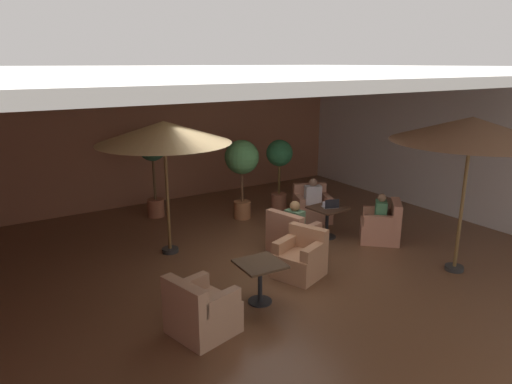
# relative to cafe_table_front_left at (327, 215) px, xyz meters

# --- Properties ---
(ground_plane) EXTENTS (10.58, 10.02, 0.02)m
(ground_plane) POSITION_rel_cafe_table_front_left_xyz_m (-1.77, -0.51, -0.49)
(ground_plane) COLOR brown
(wall_back_brick) EXTENTS (10.58, 0.08, 3.43)m
(wall_back_brick) POSITION_rel_cafe_table_front_left_xyz_m (-1.77, 4.46, 1.23)
(wall_back_brick) COLOR #9D6346
(wall_back_brick) RESTS_ON ground_plane
(wall_right_plain) EXTENTS (0.08, 10.02, 3.43)m
(wall_right_plain) POSITION_rel_cafe_table_front_left_xyz_m (3.47, -0.51, 1.23)
(wall_right_plain) COLOR silver
(wall_right_plain) RESTS_ON ground_plane
(ceiling_slab) EXTENTS (10.58, 10.02, 0.06)m
(ceiling_slab) POSITION_rel_cafe_table_front_left_xyz_m (-1.77, -0.51, 2.98)
(ceiling_slab) COLOR silver
(ceiling_slab) RESTS_ON wall_back_brick
(cafe_table_front_left) EXTENTS (0.72, 0.72, 0.66)m
(cafe_table_front_left) POSITION_rel_cafe_table_front_left_xyz_m (0.00, 0.00, 0.00)
(cafe_table_front_left) COLOR black
(cafe_table_front_left) RESTS_ON ground_plane
(armchair_front_left_north) EXTENTS (1.05, 1.05, 0.86)m
(armchair_front_left_north) POSITION_rel_cafe_table_front_left_xyz_m (0.82, -0.77, -0.17)
(armchair_front_left_north) COLOR tan
(armchair_front_left_north) RESTS_ON ground_plane
(armchair_front_left_east) EXTENTS (1.01, 0.99, 0.82)m
(armchair_front_left_east) POSITION_rel_cafe_table_front_left_xyz_m (0.44, 1.04, -0.18)
(armchair_front_left_east) COLOR tan
(armchair_front_left_east) RESTS_ON ground_plane
(armchair_front_left_south) EXTENTS (0.93, 0.97, 0.85)m
(armchair_front_left_south) POSITION_rel_cafe_table_front_left_xyz_m (-1.10, -0.27, -0.18)
(armchair_front_left_south) COLOR tan
(armchair_front_left_south) RESTS_ON ground_plane
(cafe_table_front_right) EXTENTS (0.69, 0.69, 0.66)m
(cafe_table_front_right) POSITION_rel_cafe_table_front_left_xyz_m (-2.69, -1.57, 0.01)
(cafe_table_front_right) COLOR black
(cafe_table_front_right) RESTS_ON ground_plane
(armchair_front_right_north) EXTENTS (0.95, 0.95, 0.84)m
(armchair_front_right_north) POSITION_rel_cafe_table_front_left_xyz_m (-3.83, -1.85, -0.16)
(armchair_front_right_north) COLOR tan
(armchair_front_right_north) RESTS_ON ground_plane
(armchair_front_right_east) EXTENTS (0.94, 0.93, 0.83)m
(armchair_front_right_east) POSITION_rel_cafe_table_front_left_xyz_m (-1.60, -1.16, -0.17)
(armchair_front_right_east) COLOR tan
(armchair_front_right_east) RESTS_ON ground_plane
(patio_umbrella_tall_red) EXTENTS (2.47, 2.47, 2.55)m
(patio_umbrella_tall_red) POSITION_rel_cafe_table_front_left_xyz_m (-3.11, 1.02, 1.85)
(patio_umbrella_tall_red) COLOR #2D2D2D
(patio_umbrella_tall_red) RESTS_ON ground_plane
(patio_umbrella_center_beige) EXTENTS (2.61, 2.61, 2.72)m
(patio_umbrella_center_beige) POSITION_rel_cafe_table_front_left_xyz_m (0.85, -2.47, 2.02)
(patio_umbrella_center_beige) COLOR #2D2D2D
(patio_umbrella_center_beige) RESTS_ON ground_plane
(potted_tree_left_corner) EXTENTS (0.66, 0.66, 2.02)m
(potted_tree_left_corner) POSITION_rel_cafe_table_front_left_xyz_m (-2.55, 3.25, 0.93)
(potted_tree_left_corner) COLOR #A35F41
(potted_tree_left_corner) RESTS_ON ground_plane
(potted_tree_mid_left) EXTENTS (0.79, 0.79, 1.87)m
(potted_tree_mid_left) POSITION_rel_cafe_table_front_left_xyz_m (-0.86, 2.03, 0.84)
(potted_tree_mid_left) COLOR #AF6D43
(potted_tree_mid_left) RESTS_ON ground_plane
(potted_tree_mid_right) EXTENTS (0.65, 0.65, 1.75)m
(potted_tree_mid_right) POSITION_rel_cafe_table_front_left_xyz_m (0.30, 2.18, 0.73)
(potted_tree_mid_right) COLOR #AD694D
(potted_tree_mid_right) RESTS_ON ground_plane
(patron_blue_shirt) EXTENTS (0.42, 0.34, 0.61)m
(patron_blue_shirt) POSITION_rel_cafe_table_front_left_xyz_m (0.42, 0.99, 0.19)
(patron_blue_shirt) COLOR silver
(patron_blue_shirt) RESTS_ON ground_plane
(patron_by_window) EXTENTS (0.30, 0.39, 0.61)m
(patron_by_window) POSITION_rel_cafe_table_front_left_xyz_m (-1.05, -0.26, 0.20)
(patron_by_window) COLOR #517754
(patron_by_window) RESTS_ON ground_plane
(patron_with_friend) EXTENTS (0.41, 0.42, 0.61)m
(patron_with_friend) POSITION_rel_cafe_table_front_left_xyz_m (0.79, -0.74, 0.18)
(patron_with_friend) COLOR #447E54
(patron_with_friend) RESTS_ON ground_plane
(iced_drink_cup) EXTENTS (0.08, 0.08, 0.11)m
(iced_drink_cup) POSITION_rel_cafe_table_front_left_xyz_m (-0.04, 0.07, 0.23)
(iced_drink_cup) COLOR white
(iced_drink_cup) RESTS_ON cafe_table_front_left
(open_laptop) EXTENTS (0.36, 0.31, 0.20)m
(open_laptop) POSITION_rel_cafe_table_front_left_xyz_m (0.04, -0.06, 0.22)
(open_laptop) COLOR #9EA0A5
(open_laptop) RESTS_ON cafe_table_front_left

